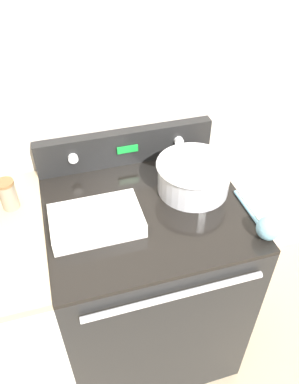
{
  "coord_description": "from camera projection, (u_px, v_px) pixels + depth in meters",
  "views": [
    {
      "loc": [
        -0.28,
        -0.67,
        1.92
      ],
      "look_at": [
        0.02,
        0.35,
        1.0
      ],
      "focal_mm": 35.0,
      "sensor_mm": 36.0,
      "label": 1
    }
  ],
  "objects": [
    {
      "name": "mixing_bowl",
      "position": [
        194.0,
        175.0,
        1.46
      ],
      "size": [
        0.3,
        0.3,
        0.13
      ],
      "color": "silver",
      "rests_on": "stove_range"
    },
    {
      "name": "casserole_dish",
      "position": [
        96.0,
        220.0,
        1.33
      ],
      "size": [
        0.32,
        0.2,
        0.06
      ],
      "color": "silver",
      "rests_on": "stove_range"
    },
    {
      "name": "spice_jar_brown_cap",
      "position": [
        8.0,
        194.0,
        1.37
      ],
      "size": [
        0.07,
        0.07,
        0.12
      ],
      "color": "gray",
      "rests_on": "side_counter"
    },
    {
      "name": "stove_range",
      "position": [
        146.0,
        282.0,
        1.73
      ],
      "size": [
        0.76,
        0.7,
        0.94
      ],
      "color": "black",
      "rests_on": "ground_plane"
    },
    {
      "name": "control_panel",
      "position": [
        126.0,
        147.0,
        1.6
      ],
      "size": [
        0.76,
        0.07,
        0.16
      ],
      "color": "black",
      "rests_on": "stove_range"
    },
    {
      "name": "ladle",
      "position": [
        267.0,
        227.0,
        1.29
      ],
      "size": [
        0.09,
        0.29,
        0.09
      ],
      "color": "#7AB2C6",
      "rests_on": "stove_range"
    },
    {
      "name": "kitchen_wall",
      "position": [
        120.0,
        90.0,
        1.49
      ],
      "size": [
        8.0,
        0.05,
        2.5
      ],
      "color": "beige",
      "rests_on": "ground_plane"
    }
  ]
}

